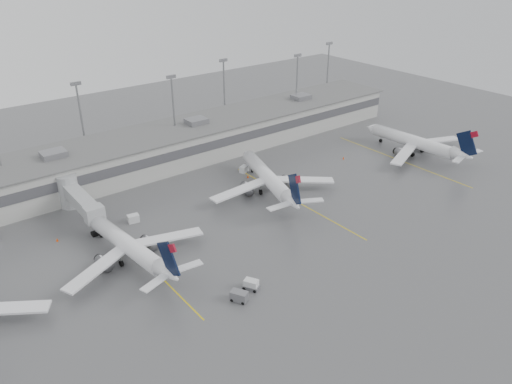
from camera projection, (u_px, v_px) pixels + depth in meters
ground at (312, 288)px, 78.35m from camera, size 260.00×260.00×0.00m
terminal at (143, 152)px, 117.41m from camera, size 152.00×17.00×9.45m
light_masts at (129, 114)px, 117.95m from camera, size 142.40×8.00×20.60m
jet_bridge_right at (76, 197)px, 97.70m from camera, size 4.00×17.20×7.00m
stand_markings at (225, 226)px, 95.30m from camera, size 105.25×40.00×0.01m
jet_mid_left at (129, 245)px, 83.81m from camera, size 26.18×29.48×9.55m
jet_mid_right at (269, 178)px, 106.90m from camera, size 26.91×30.63×10.22m
jet_far_right at (417, 142)px, 126.17m from camera, size 28.13×31.57×10.21m
baggage_tug at (251, 285)px, 77.86m from camera, size 2.56×2.94×1.62m
baggage_cart at (239, 296)px, 75.17m from camera, size 2.52×2.94×1.64m
gse_uld_b at (133, 218)px, 96.36m from camera, size 2.34×1.75×1.52m
gse_uld_c at (244, 169)px, 117.24m from camera, size 2.52×2.17×1.50m
cone_b at (57, 240)px, 90.30m from camera, size 0.43×0.43×0.69m
cone_c at (248, 176)px, 114.55m from camera, size 0.46×0.46×0.73m
cone_d at (343, 158)px, 124.32m from camera, size 0.45×0.45×0.71m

